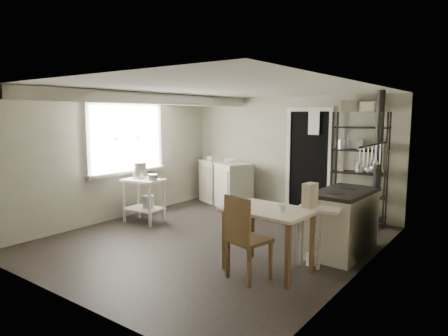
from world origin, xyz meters
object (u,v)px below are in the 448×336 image
Objects in this scene: work_table at (268,241)px; shelf_rack at (359,171)px; prep_table at (144,200)px; flour_sack at (338,211)px; stockpot at (139,170)px; stove at (343,223)px; base_cabinets at (225,183)px; chair at (249,239)px.

shelf_rack is at bearing 86.44° from work_table.
prep_table is 3.04m from work_table.
shelf_rack reaches higher than flour_sack.
stockpot reaches higher than stove.
flour_sack is (-0.60, 1.43, -0.20)m from stove.
base_cabinets reaches higher than flour_sack.
base_cabinets is (0.30, 2.06, 0.06)m from prep_table.
work_table reaches higher than flour_sack.
prep_table is 3.88m from shelf_rack.
base_cabinets is 3.82m from work_table.
stockpot reaches higher than flour_sack.
stove is (3.49, 0.50, 0.04)m from prep_table.
base_cabinets is at bearing 156.30° from stove.
prep_table is 1.80× the size of flour_sack.
stockpot is at bearing -170.60° from stove.
shelf_rack is at bearing 25.55° from base_cabinets.
work_table is at bearing -22.88° from base_cabinets.
prep_table is 0.56× the size of base_cabinets.
base_cabinets is (0.46, 2.01, -0.48)m from stockpot.
prep_table is 2.90× the size of stockpot.
base_cabinets is at bearing 77.06° from stockpot.
chair is at bearing -100.82° from shelf_rack.
work_table is at bearing -100.01° from shelf_rack.
work_table is (2.67, -2.73, -0.08)m from base_cabinets.
stockpot is 3.27m from chair.
flour_sack is at bearing -139.57° from shelf_rack.
stove is at bearing -85.01° from shelf_rack.
work_table is (2.97, -0.67, -0.02)m from prep_table.
shelf_rack is 1.89× the size of work_table.
stove reaches higher than flour_sack.
shelf_rack reaches higher than chair.
stockpot is 0.62× the size of flour_sack.
shelf_rack reaches higher than base_cabinets.
shelf_rack is at bearing 98.70° from chair.
stockpot is 3.71m from stove.
work_table is at bearing -88.34° from flour_sack.
work_table is at bearing 91.70° from chair.
base_cabinets is 1.24× the size of stove.
shelf_rack is at bearing 46.89° from flour_sack.
stove is (0.34, -1.70, -0.51)m from shelf_rack.
flour_sack is at bearing 31.59° from stockpot.
work_table is 0.35m from chair.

